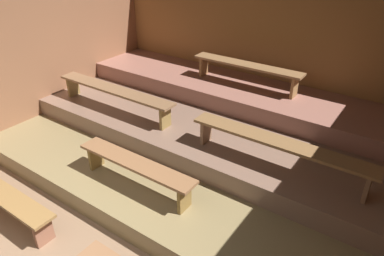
{
  "coord_description": "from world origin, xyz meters",
  "views": [
    {
      "loc": [
        2.8,
        -0.78,
        3.37
      ],
      "look_at": [
        0.03,
        3.19,
        0.65
      ],
      "focal_mm": 33.12,
      "sensor_mm": 36.0,
      "label": 1
    }
  ],
  "objects": [
    {
      "name": "ground",
      "position": [
        0.0,
        2.63,
        -0.04
      ],
      "size": [
        6.79,
        6.07,
        0.08
      ],
      "primitive_type": "cube",
      "color": "#8A6A4F"
    },
    {
      "name": "platform_upper",
      "position": [
        0.0,
        4.62,
        0.75
      ],
      "size": [
        5.99,
        1.3,
        0.3
      ],
      "primitive_type": "cube",
      "color": "#976253",
      "rests_on": "platform_middle"
    },
    {
      "name": "bench_lower_center",
      "position": [
        -0.01,
        1.94,
        0.63
      ],
      "size": [
        1.84,
        0.3,
        0.4
      ],
      "color": "#8D613E",
      "rests_on": "platform_lower"
    },
    {
      "name": "bench_upper_center",
      "position": [
        0.16,
        4.69,
        1.23
      ],
      "size": [
        2.05,
        0.3,
        0.4
      ],
      "color": "olive",
      "rests_on": "platform_upper"
    },
    {
      "name": "wall_left",
      "position": [
        -3.03,
        2.63,
        1.27
      ],
      "size": [
        0.06,
        6.07,
        2.54
      ],
      "primitive_type": "cube",
      "color": "#8E5B3D",
      "rests_on": "ground"
    },
    {
      "name": "bench_middle_left",
      "position": [
        -1.5,
        3.04,
        0.94
      ],
      "size": [
        2.47,
        0.3,
        0.4
      ],
      "color": "#866041",
      "rests_on": "platform_middle"
    },
    {
      "name": "wall_back",
      "position": [
        0.0,
        5.3,
        1.27
      ],
      "size": [
        6.79,
        0.06,
        2.54
      ],
      "primitive_type": "cube",
      "color": "olive",
      "rests_on": "ground"
    },
    {
      "name": "bench_floor_left",
      "position": [
        -1.19,
        0.75,
        0.32
      ],
      "size": [
        1.69,
        0.3,
        0.4
      ],
      "color": "olive",
      "rests_on": "ground"
    },
    {
      "name": "platform_middle",
      "position": [
        0.0,
        3.89,
        0.45
      ],
      "size": [
        5.99,
        2.75,
        0.3
      ],
      "primitive_type": "cube",
      "color": "#7E604F",
      "rests_on": "platform_lower"
    },
    {
      "name": "platform_lower",
      "position": [
        0.0,
        3.29,
        0.15
      ],
      "size": [
        5.99,
        3.94,
        0.3
      ],
      "primitive_type": "cube",
      "color": "olive",
      "rests_on": "ground"
    },
    {
      "name": "bench_middle_right",
      "position": [
        1.5,
        3.04,
        0.94
      ],
      "size": [
        2.47,
        0.3,
        0.4
      ],
      "color": "olive",
      "rests_on": "platform_middle"
    }
  ]
}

